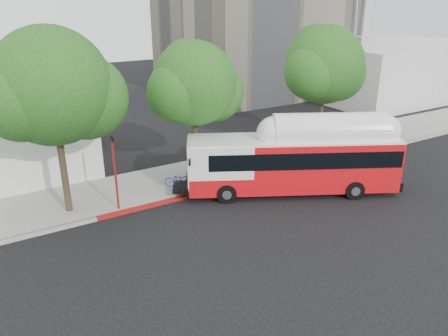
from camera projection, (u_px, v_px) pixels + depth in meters
name	position (u px, v px, depth m)	size (l,w,h in m)	color
ground	(265.00, 213.00, 23.50)	(120.00, 120.00, 0.00)	black
sidewalk	(207.00, 173.00, 28.65)	(60.00, 5.00, 0.15)	gray
curb_strip	(227.00, 187.00, 26.58)	(60.00, 0.30, 0.15)	gray
red_curb_segment	(183.00, 197.00, 25.14)	(10.00, 0.32, 0.16)	maroon
street_tree_left	(62.00, 90.00, 21.41)	(6.67, 5.80, 9.74)	#2D2116
street_tree_mid	(200.00, 86.00, 25.87)	(5.75, 5.00, 8.62)	#2D2116
street_tree_right	(328.00, 67.00, 30.38)	(6.21, 5.40, 9.18)	#2D2116
horizon_block	(397.00, 70.00, 49.51)	(20.00, 12.00, 6.00)	silver
transit_bus	(294.00, 164.00, 25.41)	(12.59, 7.94, 3.85)	red
signal_pole	(115.00, 174.00, 22.96)	(0.12, 0.40, 4.21)	#A71611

